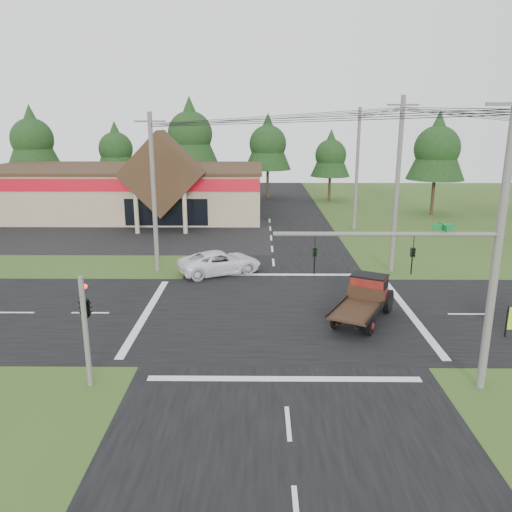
{
  "coord_description": "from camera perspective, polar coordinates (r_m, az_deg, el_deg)",
  "views": [
    {
      "loc": [
        -0.95,
        -24.76,
        9.8
      ],
      "look_at": [
        -1.2,
        3.66,
        2.2
      ],
      "focal_mm": 35.0,
      "sensor_mm": 36.0,
      "label": 1
    }
  ],
  "objects": [
    {
      "name": "traffic_signal_mast",
      "position": [
        19.31,
        21.03,
        -2.22
      ],
      "size": [
        8.12,
        0.24,
        7.0
      ],
      "color": "#595651",
      "rests_on": "ground"
    },
    {
      "name": "antique_flatbed_truck",
      "position": [
        25.91,
        12.1,
        -4.98
      ],
      "size": [
        4.25,
        5.62,
        2.21
      ],
      "primitive_type": null,
      "rotation": [
        0.0,
        0.0,
        -0.48
      ],
      "color": "#510B0E",
      "rests_on": "ground"
    },
    {
      "name": "tree_row_d",
      "position": [
        66.81,
        1.36,
        12.89
      ],
      "size": [
        6.16,
        6.16,
        11.11
      ],
      "color": "#332316",
      "rests_on": "ground"
    },
    {
      "name": "utility_pole_n",
      "position": [
        47.78,
        11.47,
        9.8
      ],
      "size": [
        2.0,
        0.3,
        11.2
      ],
      "color": "#595651",
      "rests_on": "ground"
    },
    {
      "name": "tree_row_b",
      "position": [
        69.5,
        -15.75,
        11.87
      ],
      "size": [
        5.6,
        5.6,
        10.1
      ],
      "color": "#332316",
      "rests_on": "ground"
    },
    {
      "name": "road_ew",
      "position": [
        26.64,
        2.54,
        -6.6
      ],
      "size": [
        120.0,
        12.0,
        0.02
      ],
      "primitive_type": "cube",
      "color": "black",
      "rests_on": "ground"
    },
    {
      "name": "ground",
      "position": [
        26.65,
        2.54,
        -6.62
      ],
      "size": [
        120.0,
        120.0,
        0.0
      ],
      "primitive_type": "plane",
      "color": "#394E1C",
      "rests_on": "ground"
    },
    {
      "name": "tree_row_c",
      "position": [
        66.39,
        -7.55,
        13.91
      ],
      "size": [
        7.28,
        7.28,
        13.13
      ],
      "color": "#332316",
      "rests_on": "ground"
    },
    {
      "name": "tree_row_e",
      "position": [
        65.49,
        8.54,
        11.51
      ],
      "size": [
        5.04,
        5.04,
        9.09
      ],
      "color": "#332316",
      "rests_on": "ground"
    },
    {
      "name": "white_pickup",
      "position": [
        33.5,
        -4.13,
        -0.72
      ],
      "size": [
        6.05,
        4.58,
        1.53
      ],
      "primitive_type": "imported",
      "rotation": [
        0.0,
        0.0,
        2.0
      ],
      "color": "white",
      "rests_on": "ground"
    },
    {
      "name": "tree_row_a",
      "position": [
        71.0,
        -24.23,
        12.28
      ],
      "size": [
        6.72,
        6.72,
        12.12
      ],
      "color": "#332316",
      "rests_on": "ground"
    },
    {
      "name": "cvs_building",
      "position": [
        56.73,
        -14.69,
        7.38
      ],
      "size": [
        30.4,
        18.2,
        9.19
      ],
      "color": "tan",
      "rests_on": "ground"
    },
    {
      "name": "parking_apron",
      "position": [
        46.7,
        -15.74,
        2.31
      ],
      "size": [
        28.0,
        14.0,
        0.02
      ],
      "primitive_type": "cube",
      "color": "black",
      "rests_on": "ground"
    },
    {
      "name": "traffic_signal_corner",
      "position": [
        19.66,
        -19.04,
        -4.5
      ],
      "size": [
        0.53,
        2.48,
        4.4
      ],
      "color": "#595651",
      "rests_on": "ground"
    },
    {
      "name": "utility_pole_ne",
      "position": [
        34.19,
        15.84,
        7.84
      ],
      "size": [
        2.0,
        0.3,
        11.5
      ],
      "color": "#595651",
      "rests_on": "ground"
    },
    {
      "name": "utility_pole_nr",
      "position": [
        19.67,
        25.95,
        1.22
      ],
      "size": [
        2.0,
        0.3,
        11.0
      ],
      "color": "#595651",
      "rests_on": "ground"
    },
    {
      "name": "road_ns",
      "position": [
        26.64,
        2.54,
        -6.6
      ],
      "size": [
        12.0,
        120.0,
        0.02
      ],
      "primitive_type": "cube",
      "color": "black",
      "rests_on": "ground"
    },
    {
      "name": "tree_side_ne",
      "position": [
        58.0,
        20.01,
        11.7
      ],
      "size": [
        6.16,
        6.16,
        11.11
      ],
      "color": "#332316",
      "rests_on": "ground"
    },
    {
      "name": "utility_pole_nw",
      "position": [
        33.8,
        -11.62,
        7.16
      ],
      "size": [
        2.0,
        0.3,
        10.5
      ],
      "color": "#595651",
      "rests_on": "ground"
    }
  ]
}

